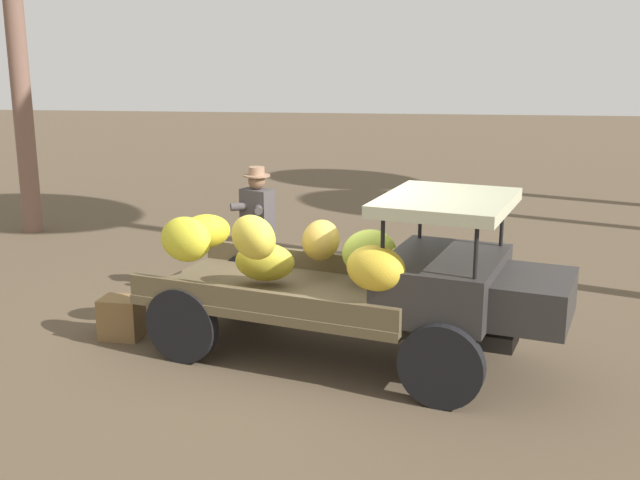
% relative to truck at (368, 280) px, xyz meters
% --- Properties ---
extents(ground_plane, '(60.00, 60.00, 0.00)m').
position_rel_truck_xyz_m(ground_plane, '(-0.68, 0.32, -0.91)').
color(ground_plane, brown).
extents(truck, '(4.66, 2.73, 1.85)m').
position_rel_truck_xyz_m(truck, '(0.00, 0.00, 0.00)').
color(truck, '#2F2D2B').
rests_on(truck, ground).
extents(farmer, '(0.57, 0.54, 1.79)m').
position_rel_truck_xyz_m(farmer, '(-1.52, 1.80, 0.11)').
color(farmer, '#856854').
rests_on(farmer, ground).
extents(wooden_crate, '(0.48, 0.39, 0.48)m').
position_rel_truck_xyz_m(wooden_crate, '(-2.84, 0.36, -0.67)').
color(wooden_crate, brown).
rests_on(wooden_crate, ground).
extents(loose_banana_bunch, '(0.42, 0.56, 0.39)m').
position_rel_truck_xyz_m(loose_banana_bunch, '(-1.11, 2.90, -0.72)').
color(loose_banana_bunch, '#86C33C').
rests_on(loose_banana_bunch, ground).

